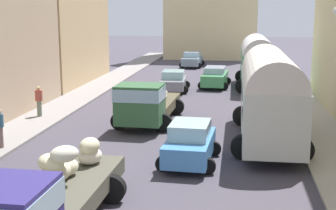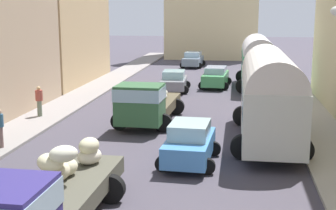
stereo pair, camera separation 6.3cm
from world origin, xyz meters
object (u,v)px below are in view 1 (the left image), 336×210
car_1 (192,59)px  pedestrian_0 (0,127)px  parked_bus_1 (257,60)px  car_0 (173,81)px  parked_bus_0 (269,92)px  car_3 (215,77)px  cargo_truck_0 (36,202)px  cargo_truck_1 (147,102)px  car_2 (190,143)px  pedestrian_1 (39,100)px

car_1 → pedestrian_0: size_ratio=2.33×
parked_bus_1 → car_1: (-6.08, 12.51, -1.37)m
car_0 → pedestrian_0: 16.76m
parked_bus_0 → car_3: 15.45m
cargo_truck_0 → pedestrian_0: size_ratio=4.10×
parked_bus_0 → pedestrian_0: bearing=-164.4°
parked_bus_0 → cargo_truck_1: parked_bus_0 is taller
car_1 → car_2: 31.51m
car_1 → car_2: (2.85, -31.38, 0.02)m
parked_bus_0 → cargo_truck_1: size_ratio=1.37×
parked_bus_1 → pedestrian_1: size_ratio=4.62×
pedestrian_0 → pedestrian_1: pedestrian_0 is taller
parked_bus_0 → pedestrian_0: (-11.31, -3.16, -1.22)m
pedestrian_0 → parked_bus_0: bearing=15.6°
pedestrian_0 → pedestrian_1: (-0.83, 6.02, -0.04)m
pedestrian_0 → pedestrian_1: bearing=97.9°
parked_bus_0 → cargo_truck_0: parked_bus_0 is taller
car_1 → pedestrian_0: 31.29m
pedestrian_1 → cargo_truck_1: bearing=-6.2°
cargo_truck_0 → car_1: 38.61m
car_2 → car_1: bearing=95.2°
car_0 → car_3: (2.92, 2.32, 0.04)m
car_2 → car_3: car_2 is taller
car_0 → parked_bus_0: bearing=-64.7°
parked_bus_0 → cargo_truck_0: size_ratio=1.24×
cargo_truck_1 → pedestrian_0: bearing=-134.6°
car_1 → car_3: size_ratio=0.96×
cargo_truck_0 → pedestrian_1: cargo_truck_0 is taller
pedestrian_1 → parked_bus_0: bearing=-13.3°
pedestrian_1 → parked_bus_1: bearing=45.3°
car_1 → pedestrian_1: (-6.10, -24.82, 0.22)m
car_2 → parked_bus_1: bearing=80.3°
parked_bus_1 → car_3: (-3.15, -0.12, -1.36)m
car_3 → pedestrian_0: pedestrian_0 is taller
cargo_truck_0 → car_3: 26.19m
car_0 → pedestrian_1: (-6.11, -9.88, 0.26)m
car_0 → car_1: size_ratio=0.91×
parked_bus_0 → car_0: parked_bus_0 is taller
cargo_truck_0 → car_2: (3.15, 7.22, -0.40)m
parked_bus_1 → pedestrian_0: (-11.35, -18.34, -1.10)m
parked_bus_1 → car_3: 3.43m
parked_bus_1 → car_2: parked_bus_1 is taller
cargo_truck_0 → car_2: 7.89m
cargo_truck_1 → pedestrian_1: size_ratio=3.77×
car_3 → pedestrian_1: (-9.03, -12.20, 0.22)m
parked_bus_0 → parked_bus_1: bearing=89.8°
car_0 → car_2: car_2 is taller
parked_bus_0 → car_3: parked_bus_0 is taller
pedestrian_0 → car_2: bearing=-3.8°
parked_bus_0 → cargo_truck_0: bearing=-120.2°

